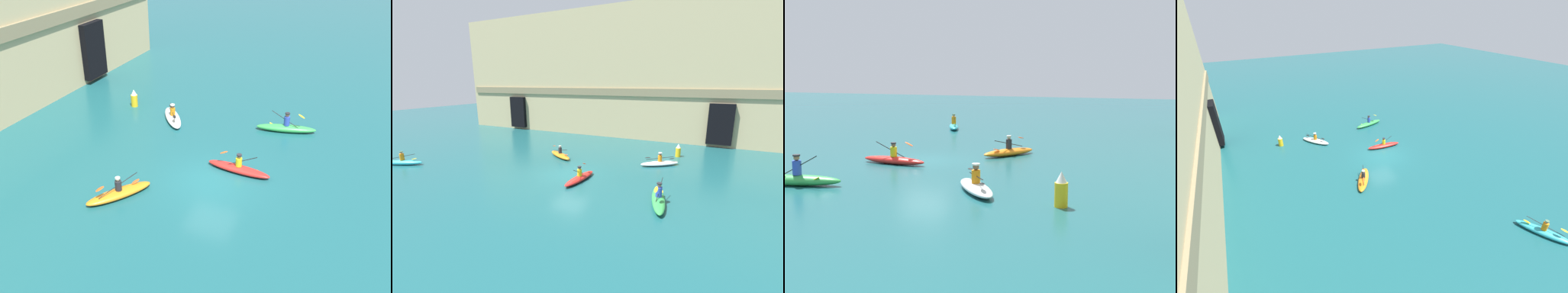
# 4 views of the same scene
# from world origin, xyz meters

# --- Properties ---
(ground_plane) EXTENTS (120.00, 120.00, 0.00)m
(ground_plane) POSITION_xyz_m (0.00, 0.00, 0.00)
(ground_plane) COLOR #195156
(cliff_bluff) EXTENTS (43.40, 6.29, 15.02)m
(cliff_bluff) POSITION_xyz_m (-2.65, 16.65, 7.49)
(cliff_bluff) COLOR tan
(cliff_bluff) RESTS_ON ground
(kayak_green) EXTENTS (1.49, 3.61, 1.28)m
(kayak_green) POSITION_xyz_m (6.87, -2.12, 0.26)
(kayak_green) COLOR green
(kayak_green) RESTS_ON ground
(kayak_red) EXTENTS (1.02, 3.42, 1.11)m
(kayak_red) POSITION_xyz_m (1.34, -0.94, 0.22)
(kayak_red) COLOR red
(kayak_red) RESTS_ON ground
(kayak_cyan) EXTENTS (3.20, 1.91, 1.14)m
(kayak_cyan) POSITION_xyz_m (-13.34, -4.00, 0.24)
(kayak_cyan) COLOR #33B2C6
(kayak_cyan) RESTS_ON ground
(kayak_white) EXTENTS (3.08, 2.58, 1.09)m
(kayak_white) POSITION_xyz_m (5.64, 4.85, 0.22)
(kayak_white) COLOR white
(kayak_white) RESTS_ON ground
(kayak_orange) EXTENTS (3.16, 2.42, 1.06)m
(kayak_orange) POSITION_xyz_m (-2.91, 3.49, 0.22)
(kayak_orange) COLOR orange
(kayak_orange) RESTS_ON ground
(marker_buoy) EXTENTS (0.44, 0.44, 1.20)m
(marker_buoy) POSITION_xyz_m (6.63, 8.22, 0.56)
(marker_buoy) COLOR yellow
(marker_buoy) RESTS_ON ground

